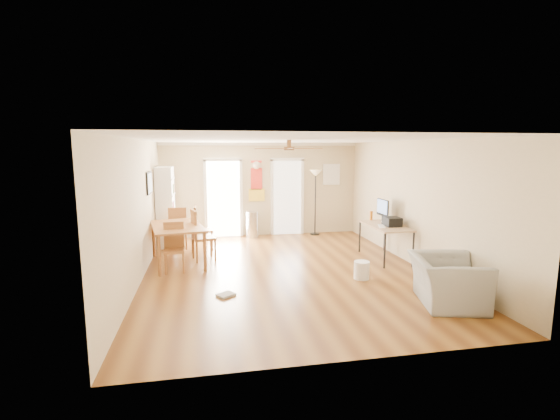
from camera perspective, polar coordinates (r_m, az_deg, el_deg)
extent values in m
plane|color=brown|center=(8.07, 0.80, -8.73)|extent=(7.00, 7.00, 0.00)
cube|color=red|center=(11.15, -3.39, 4.21)|extent=(0.46, 0.03, 1.10)
cube|color=white|center=(11.61, 7.36, 5.07)|extent=(0.50, 0.04, 0.60)
cube|color=black|center=(9.06, -18.22, 3.71)|extent=(0.04, 0.66, 0.48)
cylinder|color=silver|center=(11.03, -4.01, -2.08)|extent=(0.37, 0.37, 0.72)
cube|color=silver|center=(8.90, 14.37, -2.26)|extent=(0.24, 0.40, 0.01)
cube|color=black|center=(9.02, 15.76, -1.60)|extent=(0.33, 0.38, 0.19)
cylinder|color=#CD6A12|center=(9.64, 12.93, -0.79)|extent=(0.09, 0.09, 0.21)
cylinder|color=white|center=(7.72, 11.62, -8.44)|extent=(0.37, 0.37, 0.34)
cube|color=#A0A19B|center=(6.83, -7.76, -11.96)|extent=(0.35, 0.33, 0.04)
imported|color=gray|center=(6.85, 22.82, -9.37)|extent=(1.26, 1.36, 0.74)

